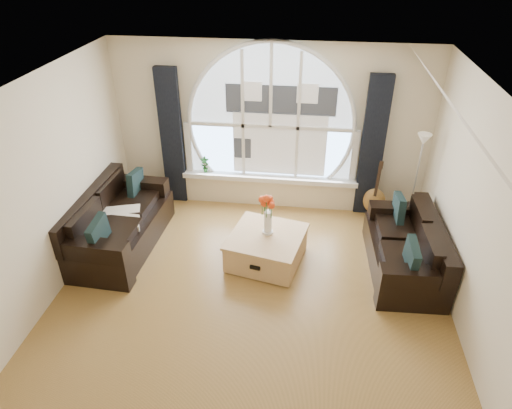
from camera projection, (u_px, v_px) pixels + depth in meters
name	position (u px, v px, depth m)	size (l,w,h in m)	color
ground	(247.00, 315.00, 5.58)	(5.00, 5.50, 0.01)	brown
ceiling	(244.00, 102.00, 4.17)	(5.00, 5.50, 0.01)	silver
wall_back	(271.00, 128.00, 7.21)	(5.00, 0.01, 2.70)	beige
wall_left	(28.00, 209.00, 5.15)	(0.01, 5.50, 2.70)	beige
wall_right	(489.00, 241.00, 4.61)	(0.01, 5.50, 2.70)	beige
attic_slope	(484.00, 150.00, 4.12)	(0.92, 5.50, 0.72)	silver
arched_window	(271.00, 112.00, 7.04)	(2.60, 0.06, 2.15)	silver
window_sill	(269.00, 178.00, 7.56)	(2.90, 0.22, 0.08)	white
window_frame	(271.00, 113.00, 7.01)	(2.76, 0.08, 2.15)	white
neighbor_house	(280.00, 121.00, 7.07)	(1.70, 0.02, 1.50)	silver
curtain_left	(172.00, 138.00, 7.38)	(0.35, 0.12, 2.30)	black
curtain_right	(372.00, 148.00, 7.04)	(0.35, 0.12, 2.30)	black
sofa_left	(119.00, 223.00, 6.61)	(0.98, 1.96, 0.87)	black
sofa_right	(405.00, 246.00, 6.13)	(0.86, 1.72, 0.77)	black
coffee_chest	(267.00, 247.00, 6.37)	(0.98, 0.98, 0.48)	tan
throw_blanket	(120.00, 219.00, 6.50)	(0.55, 0.55, 0.10)	silver
vase_flowers	(268.00, 209.00, 6.12)	(0.24, 0.24, 0.70)	white
floor_lamp	(415.00, 184.00, 6.78)	(0.24, 0.24, 1.60)	#B2B2B2
guitar	(376.00, 189.00, 7.21)	(0.36, 0.24, 1.06)	brown
potted_plant	(205.00, 165.00, 7.58)	(0.15, 0.10, 0.28)	#1E6023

